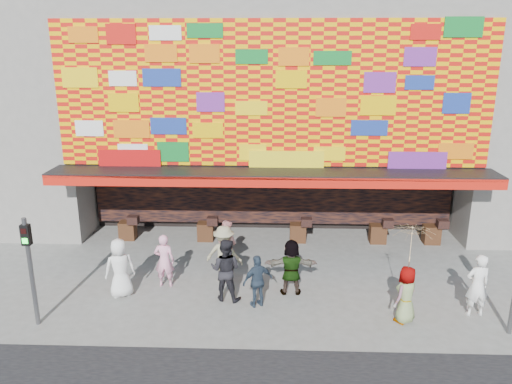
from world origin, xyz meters
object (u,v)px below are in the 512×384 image
Objects in this scene: ped_g at (406,295)px; ped_h at (477,285)px; ped_a at (120,268)px; ped_e at (258,281)px; parasol at (411,245)px; signal_left at (29,260)px; ped_d at (224,254)px; ped_c at (225,270)px; ped_i at (227,243)px; ped_f at (291,267)px; ped_b at (164,261)px.

ped_h reaches higher than ped_g.
ped_e is at bearing 148.79° from ped_a.
parasol is (8.03, -1.15, 1.33)m from ped_a.
ped_h is at bearing 11.84° from parasol.
ped_d is at bearing 29.92° from signal_left.
ped_c is 0.93× the size of parasol.
ped_g is 6.10m from ped_i.
ped_d is 0.91× the size of parasol.
ped_c reaches higher than ped_e.
parasol is (-0.00, 0.00, 1.43)m from ped_g.
ped_c is 1.10× the size of ped_f.
ped_d is 1.11m from ped_i.
ped_g is 0.89× the size of ped_h.
ped_c is 1.03m from ped_e.
ped_h is (7.10, -1.83, -0.02)m from ped_d.
ped_g is 0.98× the size of ped_i.
ped_d is 1.02× the size of ped_h.
ped_g is at bearing 0.00° from parasol.
ped_b is 3.11m from ped_e.
ped_d is (-0.16, 1.19, -0.02)m from ped_c.
parasol is at bearing 5.23° from ped_h.
signal_left is 2.61m from ped_a.
ped_i is at bearing -94.23° from ped_e.
ped_i is at bearing -72.27° from ped_c.
ped_b reaches higher than ped_e.
ped_i is at bearing -139.01° from ped_b.
ped_h is at bearing -164.38° from ped_i.
ped_g reaches higher than ped_e.
ped_g is 2.07m from ped_h.
ped_a is at bearing -10.76° from ped_h.
ped_d is at bearing 129.20° from ped_i.
ped_b is 2.09m from ped_c.
ped_g is at bearing 151.76° from ped_f.
ped_b is 2.34m from ped_i.
ped_d reaches higher than ped_b.
ped_h reaches higher than ped_b.
ped_h reaches higher than ped_e.
ped_e is (4.06, -0.46, -0.12)m from ped_a.
ped_h is 7.70m from ped_i.
signal_left reaches higher than ped_b.
ped_c is (4.90, 1.54, -0.92)m from signal_left.
ped_h is at bearing 151.07° from ped_a.
signal_left is at bearing -15.85° from ped_e.
ped_f is at bearing -167.91° from ped_e.
ped_h reaches higher than ped_f.
ped_a is 0.89× the size of parasol.
ped_b is 9.00m from ped_h.
parasol is (3.97, -0.70, 1.46)m from ped_e.
parasol is (5.07, -2.25, 1.32)m from ped_d.
ped_f is at bearing 153.64° from parasol.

